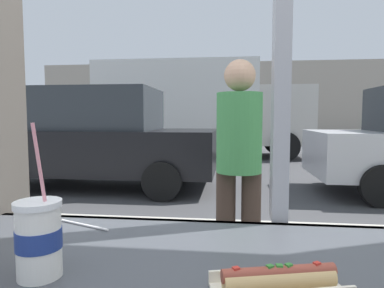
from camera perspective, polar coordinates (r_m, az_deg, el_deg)
ground_plane at (r=9.10m, az=7.61°, el=-3.97°), size 60.00×60.00×0.00m
sidewalk_strip at (r=2.90m, az=9.70°, el=-21.79°), size 16.00×2.80×0.11m
building_facade_far at (r=24.46m, az=7.12°, el=7.45°), size 28.00×1.20×5.20m
soda_cup_right at (r=0.77m, az=-24.54°, el=-14.25°), size 0.09×0.09×0.31m
hotdog_tray_far at (r=0.69m, az=14.52°, el=-21.55°), size 0.26×0.15×0.05m
loose_straw at (r=1.08m, az=-17.83°, el=-12.93°), size 0.18×0.08×0.01m
parked_car_black at (r=6.61m, az=-14.98°, el=0.87°), size 4.23×2.03×1.88m
box_truck at (r=11.66m, az=0.88°, el=6.38°), size 7.15×2.44×3.19m
pedestrian at (r=2.40m, az=7.96°, el=-2.55°), size 0.32×0.32×1.63m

